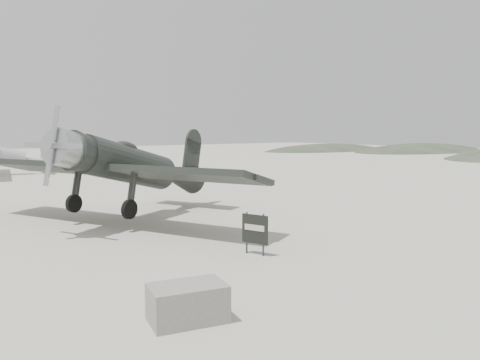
{
  "coord_description": "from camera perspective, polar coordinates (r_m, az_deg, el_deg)",
  "views": [
    {
      "loc": [
        -11.63,
        -15.61,
        3.64
      ],
      "look_at": [
        0.34,
        0.06,
        1.5
      ],
      "focal_mm": 35.0,
      "sensor_mm": 36.0,
      "label": 1
    }
  ],
  "objects": [
    {
      "name": "equipment_block",
      "position": [
        9.24,
        -6.41,
        -14.67
      ],
      "size": [
        1.59,
        1.2,
        0.71
      ],
      "primitive_type": "cube",
      "rotation": [
        0.0,
        0.0,
        -0.23
      ],
      "color": "slate",
      "rests_on": "ground"
    },
    {
      "name": "ground",
      "position": [
        19.8,
        -0.67,
        -4.4
      ],
      "size": [
        160.0,
        160.0,
        0.0
      ],
      "primitive_type": "plane",
      "color": "#ADAB99",
      "rests_on": "ground"
    },
    {
      "name": "hill_east_north",
      "position": [
        83.94,
        21.33,
        3.29
      ],
      "size": [
        36.0,
        18.0,
        6.0
      ],
      "primitive_type": "ellipsoid",
      "color": "#313D2C",
      "rests_on": "ground"
    },
    {
      "name": "sign_board",
      "position": [
        13.65,
        1.83,
        -6.09
      ],
      "size": [
        0.33,
        0.82,
        1.23
      ],
      "rotation": [
        0.0,
        0.0,
        0.34
      ],
      "color": "#333333",
      "rests_on": "ground"
    },
    {
      "name": "lowwing_monoplane",
      "position": [
        19.38,
        -12.75,
        1.58
      ],
      "size": [
        9.46,
        12.16,
        4.03
      ],
      "rotation": [
        0.0,
        0.24,
        0.43
      ],
      "color": "black",
      "rests_on": "ground"
    },
    {
      "name": "hill_northeast",
      "position": [
        83.09,
        10.6,
        3.58
      ],
      "size": [
        32.0,
        16.0,
        5.2
      ],
      "primitive_type": "ellipsoid",
      "color": "#313D2C",
      "rests_on": "ground"
    }
  ]
}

